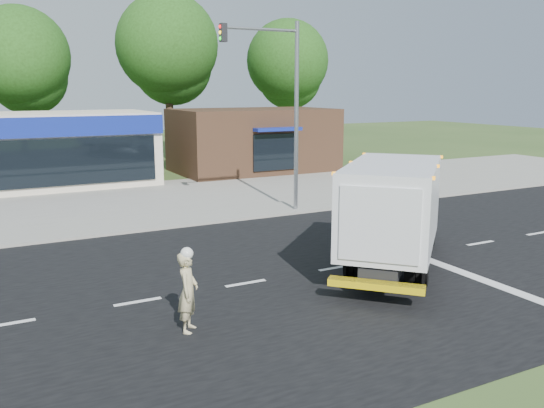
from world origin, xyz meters
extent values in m
plane|color=#385123|center=(0.00, 0.00, 0.00)|extent=(120.00, 120.00, 0.00)
cube|color=black|center=(0.00, 0.00, 0.00)|extent=(60.00, 14.00, 0.02)
cube|color=gray|center=(0.00, 8.20, 0.06)|extent=(60.00, 2.40, 0.12)
cube|color=gray|center=(0.00, 14.00, 0.01)|extent=(60.00, 9.00, 0.02)
cube|color=silver|center=(-9.00, 0.00, 0.02)|extent=(1.20, 0.15, 0.01)
cube|color=silver|center=(-6.00, 0.00, 0.02)|extent=(1.20, 0.15, 0.01)
cube|color=silver|center=(-3.00, 0.00, 0.02)|extent=(1.20, 0.15, 0.01)
cube|color=silver|center=(0.00, 0.00, 0.02)|extent=(1.20, 0.15, 0.01)
cube|color=silver|center=(3.00, 0.00, 0.02)|extent=(1.20, 0.15, 0.01)
cube|color=silver|center=(6.00, 0.00, 0.02)|extent=(1.20, 0.15, 0.01)
cube|color=silver|center=(9.00, 0.00, 0.02)|extent=(1.20, 0.15, 0.01)
cube|color=silver|center=(3.00, -3.00, 0.02)|extent=(0.40, 7.00, 0.01)
cube|color=black|center=(1.05, -1.16, 0.69)|extent=(4.24, 4.12, 0.34)
cube|color=white|center=(3.57, 1.26, 1.53)|extent=(2.89, 2.89, 2.07)
cube|color=black|center=(4.25, 1.91, 1.72)|extent=(1.40, 1.45, 0.89)
cube|color=white|center=(1.05, -1.16, 2.07)|extent=(5.20, 5.12, 2.32)
cube|color=silver|center=(-0.75, -2.88, 2.02)|extent=(1.41, 1.46, 1.87)
cube|color=yellow|center=(-0.87, -3.00, 0.54)|extent=(1.89, 1.95, 0.18)
cube|color=orange|center=(1.05, -1.16, 3.20)|extent=(5.08, 5.01, 0.08)
cylinder|color=black|center=(2.96, 1.97, 0.47)|extent=(0.89, 0.87, 0.95)
cylinder|color=black|center=(4.26, 0.62, 0.47)|extent=(0.89, 0.87, 0.95)
cylinder|color=black|center=(-0.13, -0.93, 0.47)|extent=(0.89, 0.87, 0.95)
cylinder|color=black|center=(1.23, -2.35, 0.47)|extent=(0.89, 0.87, 0.95)
imported|color=#C9B886|center=(-5.45, -2.26, 0.91)|extent=(0.73, 0.79, 1.81)
sphere|color=white|center=(-5.45, -2.26, 1.78)|extent=(0.28, 0.28, 0.28)
cube|color=#382316|center=(7.00, 20.00, 2.00)|extent=(10.00, 6.00, 4.00)
cube|color=navy|center=(7.00, 16.90, 2.90)|extent=(3.00, 1.20, 0.20)
cube|color=black|center=(7.00, 16.95, 1.50)|extent=(3.00, 0.12, 2.20)
cylinder|color=gray|center=(3.00, 7.60, 4.00)|extent=(0.18, 0.18, 8.00)
cylinder|color=gray|center=(1.30, 7.60, 7.60)|extent=(3.40, 0.12, 0.12)
cube|color=black|center=(-0.30, 7.60, 7.40)|extent=(0.25, 0.25, 0.70)
cylinder|color=#332114|center=(-6.00, 28.00, 3.43)|extent=(0.56, 0.56, 6.86)
sphere|color=#214513|center=(-6.00, 28.00, 7.35)|extent=(6.47, 6.47, 6.47)
sphere|color=#214513|center=(-5.50, 28.50, 6.08)|extent=(5.10, 5.10, 5.10)
cylinder|color=#332114|center=(4.00, 28.00, 3.92)|extent=(0.56, 0.56, 7.84)
sphere|color=#214513|center=(4.00, 28.00, 8.40)|extent=(7.39, 7.39, 7.39)
sphere|color=#214513|center=(4.50, 28.50, 6.94)|extent=(5.82, 5.82, 5.82)
cylinder|color=#332114|center=(14.00, 28.00, 3.50)|extent=(0.56, 0.56, 7.00)
sphere|color=#214513|center=(14.00, 28.00, 7.50)|extent=(6.60, 6.60, 6.60)
sphere|color=#214513|center=(14.50, 28.50, 6.20)|extent=(5.20, 5.20, 5.20)
camera|label=1|loc=(-9.40, -13.69, 5.28)|focal=38.00mm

